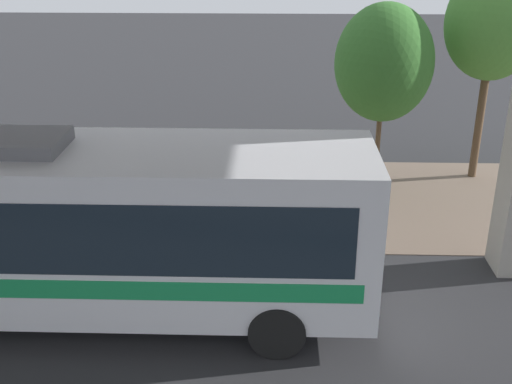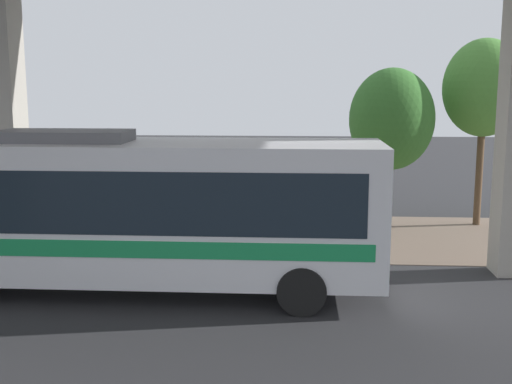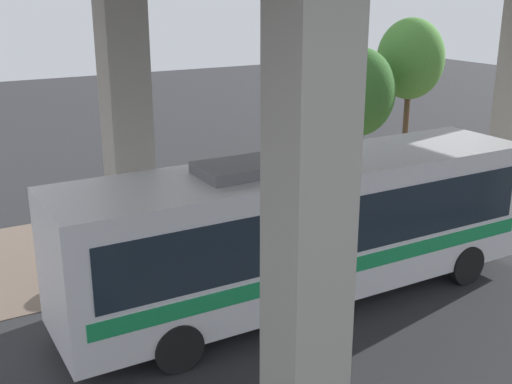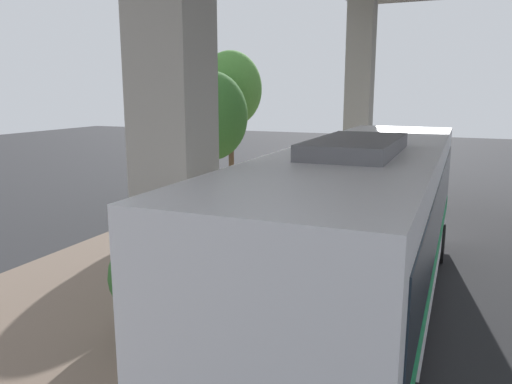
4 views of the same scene
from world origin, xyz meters
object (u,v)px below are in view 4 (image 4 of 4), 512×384
bus (366,221)px  fire_hydrant (254,227)px  street_tree_near (231,89)px  planter_middle (230,227)px  planter_front (151,282)px  street_tree_far (211,116)px

bus → fire_hydrant: (-3.86, 3.78, -1.49)m
fire_hydrant → street_tree_near: 8.04m
fire_hydrant → planter_middle: 1.18m
planter_middle → fire_hydrant: bearing=77.2°
bus → fire_hydrant: size_ratio=12.41×
planter_front → street_tree_far: street_tree_far is taller
planter_middle → street_tree_near: size_ratio=0.25×
bus → street_tree_near: street_tree_near is taller
bus → street_tree_far: 9.80m
fire_hydrant → street_tree_near: bearing=120.8°
planter_front → street_tree_far: 9.65m
planter_middle → street_tree_far: size_ratio=0.29×
planter_middle → street_tree_near: bearing=115.0°
fire_hydrant → planter_front: bearing=-87.1°
planter_front → planter_middle: planter_front is taller
bus → fire_hydrant: bus is taller
planter_front → planter_middle: bearing=96.8°
planter_front → street_tree_far: (-3.27, 8.70, 2.61)m
planter_middle → street_tree_near: 8.70m
planter_middle → street_tree_far: 5.70m
bus → street_tree_far: bearing=135.0°
bus → street_tree_near: (-7.45, 9.79, 2.47)m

